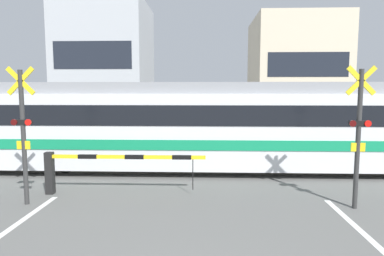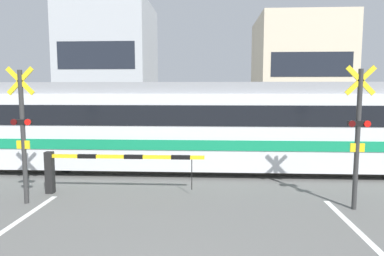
{
  "view_description": "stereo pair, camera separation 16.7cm",
  "coord_description": "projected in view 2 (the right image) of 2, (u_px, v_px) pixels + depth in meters",
  "views": [
    {
      "loc": [
        0.41,
        -2.83,
        2.76
      ],
      "look_at": [
        0.0,
        7.78,
        1.6
      ],
      "focal_mm": 32.0,
      "sensor_mm": 36.0,
      "label": 1
    },
    {
      "loc": [
        0.57,
        -2.82,
        2.76
      ],
      "look_at": [
        0.0,
        7.78,
        1.6
      ],
      "focal_mm": 32.0,
      "sensor_mm": 36.0,
      "label": 2
    }
  ],
  "objects": [
    {
      "name": "rail_track_far",
      "position": [
        195.0,
        163.0,
        12.84
      ],
      "size": [
        50.0,
        0.1,
        0.08
      ],
      "color": "#5B564C",
      "rests_on": "ground_plane"
    },
    {
      "name": "crossing_barrier_far",
      "position": [
        258.0,
        137.0,
        14.65
      ],
      "size": [
        4.27,
        0.2,
        1.13
      ],
      "color": "black",
      "rests_on": "ground_plane"
    },
    {
      "name": "crossing_signal_left",
      "position": [
        23.0,
        129.0,
        8.23
      ],
      "size": [
        0.68,
        0.15,
        3.33
      ],
      "color": "#333333",
      "rests_on": "ground_plane"
    },
    {
      "name": "building_left_of_street",
      "position": [
        110.0,
        66.0,
        26.93
      ],
      "size": [
        6.47,
        6.84,
        9.44
      ],
      "color": "#B2B7BC",
      "rests_on": "ground_plane"
    },
    {
      "name": "building_right_of_street",
      "position": [
        298.0,
        73.0,
        26.21
      ],
      "size": [
        6.42,
        6.84,
        8.2
      ],
      "color": "beige",
      "rests_on": "ground_plane"
    },
    {
      "name": "pedestrian",
      "position": [
        215.0,
        128.0,
        16.8
      ],
      "size": [
        0.38,
        0.22,
        1.66
      ],
      "color": "brown",
      "rests_on": "ground_plane"
    },
    {
      "name": "rail_track_near",
      "position": [
        193.0,
        173.0,
        11.42
      ],
      "size": [
        50.0,
        0.1,
        0.08
      ],
      "color": "#5B564C",
      "rests_on": "ground_plane"
    },
    {
      "name": "crossing_barrier_near",
      "position": [
        91.0,
        164.0,
        9.12
      ],
      "size": [
        4.27,
        0.2,
        1.13
      ],
      "color": "black",
      "rests_on": "ground_plane"
    },
    {
      "name": "commuter_train",
      "position": [
        237.0,
        123.0,
        11.88
      ],
      "size": [
        18.79,
        2.96,
        3.03
      ],
      "color": "silver",
      "rests_on": "ground_plane"
    },
    {
      "name": "crossing_signal_right",
      "position": [
        358.0,
        131.0,
        7.81
      ],
      "size": [
        0.68,
        0.15,
        3.33
      ],
      "color": "#333333",
      "rests_on": "ground_plane"
    }
  ]
}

